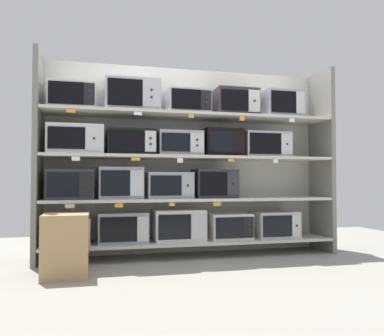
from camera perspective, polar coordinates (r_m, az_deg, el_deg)
name	(u,v)px	position (r m, az deg, el deg)	size (l,w,h in m)	color
ground	(220,279)	(3.50, 4.03, -15.53)	(7.14, 6.00, 0.02)	gray
back_panel	(186,160)	(4.64, -0.81, 1.16)	(3.34, 0.04, 2.13)	beige
upright_left	(38,157)	(4.29, -21.23, 1.55)	(0.05, 0.51, 2.13)	gray
upright_right	(322,160)	(5.00, 18.08, 1.03)	(0.05, 0.51, 2.13)	gray
shelf_0	(192,241)	(4.42, 0.00, -10.47)	(3.14, 0.51, 0.03)	beige
microwave_0	(69,231)	(4.28, -17.26, -8.64)	(0.43, 0.39, 0.27)	#B2B1BD
microwave_1	(123,227)	(4.28, -9.88, -8.40)	(0.51, 0.34, 0.32)	#999CA6
microwave_2	(179,225)	(4.36, -1.87, -8.19)	(0.55, 0.33, 0.33)	white
microwave_3	(229,226)	(4.51, 5.38, -8.28)	(0.46, 0.36, 0.28)	silver
microwave_4	(274,224)	(4.72, 11.69, -7.90)	(0.48, 0.41, 0.30)	#B8BABF
shelf_1	(192,199)	(4.37, 0.00, -4.52)	(3.14, 0.51, 0.03)	beige
microwave_5	(71,184)	(4.25, -16.96, -2.26)	(0.47, 0.41, 0.30)	#2C2E39
microwave_6	(121,183)	(4.25, -10.17, -2.13)	(0.45, 0.36, 0.33)	#9A9AA9
microwave_7	(169,185)	(4.31, -3.34, -2.49)	(0.49, 0.38, 0.28)	#9EA7AE
microwave_8	(214,184)	(4.43, 3.24, -2.26)	(0.46, 0.37, 0.31)	#302E33
price_tag_0	(70,206)	(4.00, -17.10, -5.24)	(0.09, 0.00, 0.04)	beige
price_tag_1	(119,205)	(4.00, -10.43, -5.30)	(0.08, 0.00, 0.04)	orange
price_tag_2	(172,204)	(4.06, -2.90, -5.24)	(0.06, 0.00, 0.03)	orange
price_tag_3	(217,204)	(4.18, 3.63, -5.17)	(0.08, 0.00, 0.04)	orange
shelf_2	(192,158)	(4.38, 0.00, 1.50)	(3.14, 0.51, 0.03)	beige
microwave_9	(76,140)	(4.27, -16.30, 3.87)	(0.56, 0.41, 0.30)	silver
microwave_10	(131,143)	(4.27, -8.76, 3.60)	(0.50, 0.43, 0.27)	black
microwave_11	(179,144)	(4.35, -1.88, 3.48)	(0.48, 0.37, 0.27)	#A3A5AC
microwave_12	(221,143)	(4.48, 4.23, 3.57)	(0.42, 0.39, 0.30)	black
microwave_13	(264,145)	(4.66, 10.26, 3.25)	(0.54, 0.40, 0.28)	#B9B8C1
price_tag_4	(76,158)	(3.99, -16.31, 1.32)	(0.08, 0.00, 0.04)	white
price_tag_5	(136,159)	(4.01, -8.08, 1.30)	(0.09, 0.00, 0.03)	orange
price_tag_6	(180,160)	(4.08, -1.72, 1.12)	(0.06, 0.00, 0.05)	white
price_tag_7	(231,160)	(4.23, 5.63, 1.14)	(0.07, 0.00, 0.03)	orange
price_tag_8	(276,161)	(4.42, 11.90, 0.97)	(0.05, 0.00, 0.04)	white
shelf_3	(192,116)	(4.43, 0.00, 7.44)	(3.14, 0.51, 0.03)	beige
microwave_14	(72,97)	(4.33, -16.80, 9.78)	(0.47, 0.36, 0.28)	white
microwave_15	(132,97)	(4.35, -8.60, 10.09)	(0.57, 0.41, 0.34)	#B5B5BC
microwave_16	(187,103)	(4.44, -0.68, 9.33)	(0.46, 0.40, 0.26)	#B3B4C3
microwave_17	(235,103)	(4.60, 6.21, 9.22)	(0.48, 0.36, 0.31)	#2F2831
microwave_18	(279,105)	(4.81, 12.42, 8.76)	(0.43, 0.43, 0.30)	#A29DAF
price_tag_9	(71,111)	(4.05, -16.98, 7.87)	(0.08, 0.00, 0.04)	orange
price_tag_10	(138,113)	(4.06, -7.75, 7.77)	(0.08, 0.00, 0.03)	white
price_tag_11	(191,116)	(4.16, -0.13, 7.49)	(0.06, 0.00, 0.04)	orange
price_tag_12	(242,118)	(4.32, 7.20, 7.08)	(0.06, 0.00, 0.05)	orange
price_tag_13	(292,120)	(4.56, 14.13, 6.69)	(0.06, 0.00, 0.04)	white
shipping_carton	(65,245)	(3.63, -17.68, -10.51)	(0.38, 0.38, 0.54)	tan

